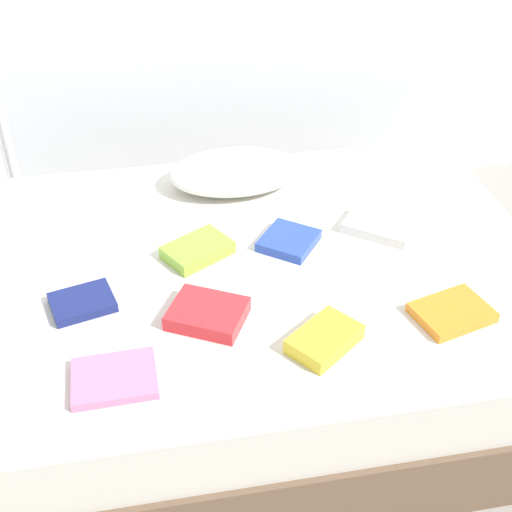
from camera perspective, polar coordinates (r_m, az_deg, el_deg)
The scene contains 11 objects.
ground_plane at distance 2.67m, azimuth 0.20°, elevation -8.94°, with size 8.00×8.00×0.00m, color #9E998E.
bed at distance 2.50m, azimuth 0.21°, elevation -4.96°, with size 2.00×1.50×0.50m.
pillow at distance 2.72m, azimuth -1.67°, elevation 7.07°, with size 0.52×0.33×0.13m, color white.
textbook_orange at distance 2.19m, azimuth 16.03°, elevation -4.55°, with size 0.23×0.17×0.03m, color orange.
textbook_lime at distance 2.36m, azimuth -4.90°, elevation 0.51°, with size 0.22×0.15×0.05m, color #8CC638.
textbook_white at distance 2.51m, azimuth 10.24°, elevation 2.42°, with size 0.24×0.15×0.04m, color white.
textbook_red at distance 2.09m, azimuth -4.06°, elevation -4.82°, with size 0.22×0.18×0.05m, color red.
textbook_yellow at distance 2.02m, azimuth 5.74°, elevation -6.91°, with size 0.21×0.14×0.05m, color yellow.
textbook_blue at distance 2.41m, azimuth 2.75°, elevation 1.28°, with size 0.19×0.17×0.03m, color #2847B7.
textbook_navy at distance 2.21m, azimuth -14.28°, elevation -3.77°, with size 0.19×0.15×0.03m, color navy.
textbook_pink at distance 1.95m, azimuth -11.72°, elevation -9.95°, with size 0.23×0.18×0.03m, color pink.
Camera 1 is at (-0.35, -1.84, 1.90)m, focal length 47.98 mm.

